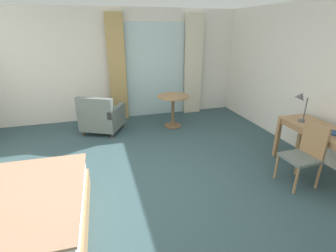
{
  "coord_description": "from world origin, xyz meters",
  "views": [
    {
      "loc": [
        -0.56,
        -2.98,
        2.11
      ],
      "look_at": [
        0.39,
        0.22,
        0.79
      ],
      "focal_mm": 26.41,
      "sensor_mm": 36.0,
      "label": 1
    }
  ],
  "objects_px": {
    "writing_desk": "(325,135)",
    "desk_chair": "(305,152)",
    "desk_lamp": "(301,100)",
    "round_cafe_table": "(173,104)",
    "armchair_by_window": "(102,117)"
  },
  "relations": [
    {
      "from": "writing_desk",
      "to": "round_cafe_table",
      "type": "relative_size",
      "value": 1.94
    },
    {
      "from": "desk_lamp",
      "to": "armchair_by_window",
      "type": "xyz_separation_m",
      "value": [
        -2.95,
        2.27,
        -0.76
      ]
    },
    {
      "from": "desk_lamp",
      "to": "round_cafe_table",
      "type": "relative_size",
      "value": 0.68
    },
    {
      "from": "round_cafe_table",
      "to": "armchair_by_window",
      "type": "bearing_deg",
      "value": 176.18
    },
    {
      "from": "desk_chair",
      "to": "armchair_by_window",
      "type": "relative_size",
      "value": 0.88
    },
    {
      "from": "writing_desk",
      "to": "desk_chair",
      "type": "xyz_separation_m",
      "value": [
        -0.42,
        -0.11,
        -0.15
      ]
    },
    {
      "from": "desk_chair",
      "to": "armchair_by_window",
      "type": "bearing_deg",
      "value": 133.79
    },
    {
      "from": "desk_lamp",
      "to": "armchair_by_window",
      "type": "height_order",
      "value": "desk_lamp"
    },
    {
      "from": "desk_chair",
      "to": "round_cafe_table",
      "type": "xyz_separation_m",
      "value": [
        -1.1,
        2.69,
        0.05
      ]
    },
    {
      "from": "writing_desk",
      "to": "desk_chair",
      "type": "bearing_deg",
      "value": -164.98
    },
    {
      "from": "armchair_by_window",
      "to": "writing_desk",
      "type": "bearing_deg",
      "value": -40.83
    },
    {
      "from": "desk_chair",
      "to": "armchair_by_window",
      "type": "distance_m",
      "value": 3.87
    },
    {
      "from": "desk_lamp",
      "to": "armchair_by_window",
      "type": "bearing_deg",
      "value": 142.36
    },
    {
      "from": "desk_lamp",
      "to": "round_cafe_table",
      "type": "distance_m",
      "value": 2.63
    },
    {
      "from": "armchair_by_window",
      "to": "round_cafe_table",
      "type": "distance_m",
      "value": 1.59
    }
  ]
}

